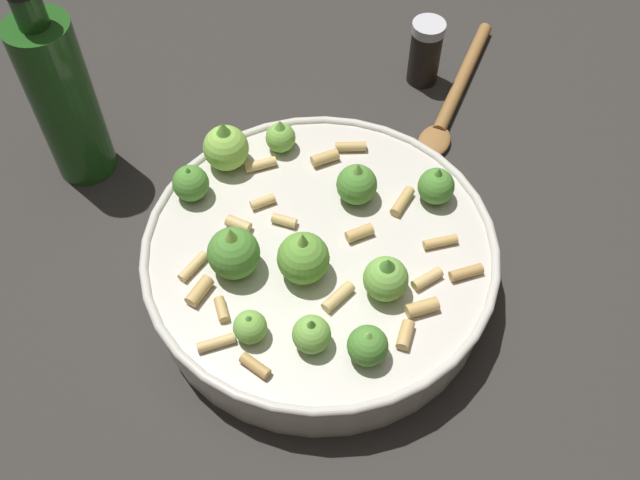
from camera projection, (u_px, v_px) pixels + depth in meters
The scene contains 5 objects.
ground_plane at pixel (320, 279), 0.74m from camera, with size 2.40×2.40×0.00m, color #2D2B28.
cooking_pan at pixel (318, 258), 0.71m from camera, with size 0.34×0.34×0.12m.
pepper_shaker at pixel (425, 52), 0.87m from camera, with size 0.04×0.04×0.08m.
olive_oil_bottle at pixel (63, 97), 0.74m from camera, with size 0.06×0.06×0.24m.
wooden_spoon at pixel (455, 95), 0.88m from camera, with size 0.21×0.16×0.02m.
Camera 1 is at (-0.21, -0.34, 0.62)m, focal length 41.25 mm.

